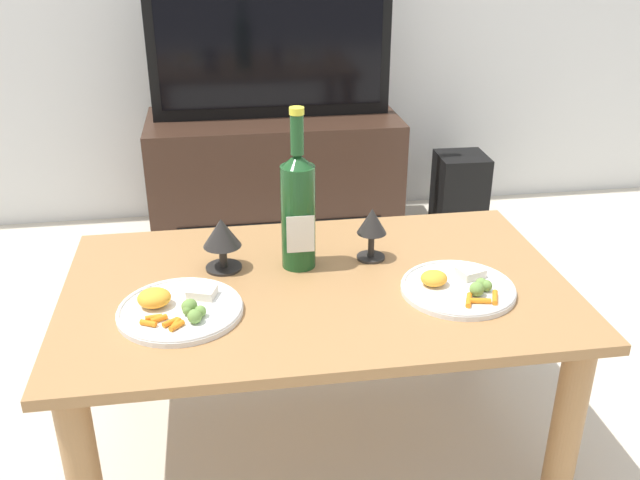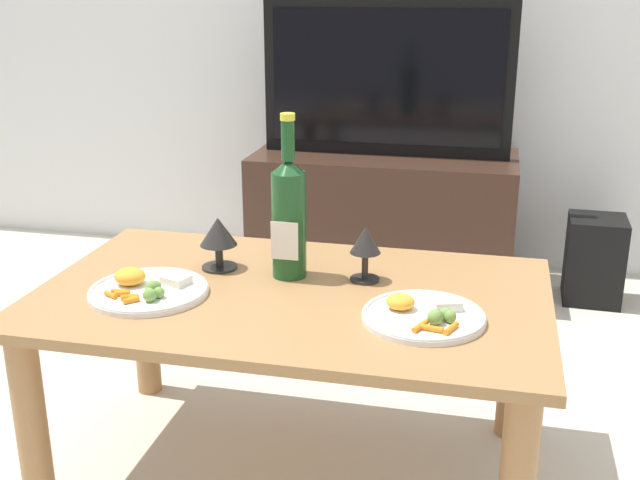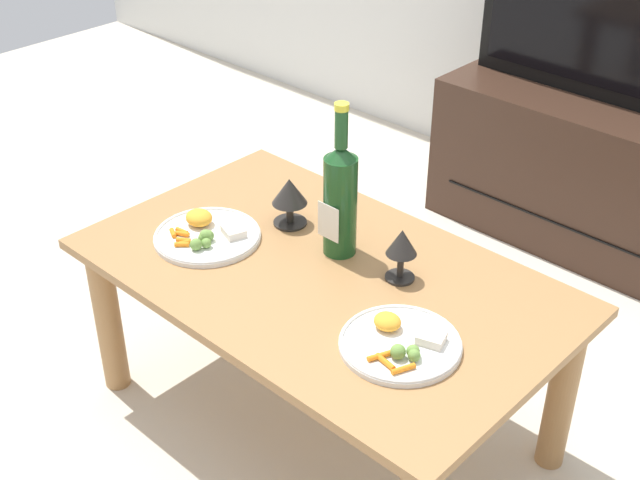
{
  "view_description": "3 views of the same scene",
  "coord_description": "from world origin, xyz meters",
  "px_view_note": "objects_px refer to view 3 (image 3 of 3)",
  "views": [
    {
      "loc": [
        -0.21,
        -1.42,
        1.27
      ],
      "look_at": [
        0.02,
        0.09,
        0.55
      ],
      "focal_mm": 39.09,
      "sensor_mm": 36.0,
      "label": 1
    },
    {
      "loc": [
        0.43,
        -1.6,
        1.16
      ],
      "look_at": [
        0.05,
        0.09,
        0.58
      ],
      "focal_mm": 43.53,
      "sensor_mm": 36.0,
      "label": 2
    },
    {
      "loc": [
        1.15,
        -1.23,
        1.64
      ],
      "look_at": [
        -0.03,
        0.02,
        0.55
      ],
      "focal_mm": 47.96,
      "sensor_mm": 36.0,
      "label": 3
    }
  ],
  "objects_px": {
    "wine_bottle": "(340,196)",
    "dinner_plate_right": "(400,342)",
    "tv_stand": "(587,169)",
    "dinner_plate_left": "(207,234)",
    "goblet_left": "(289,194)",
    "dining_table": "(322,300)",
    "goblet_right": "(402,246)",
    "tv_screen": "(616,11)"
  },
  "relations": [
    {
      "from": "dining_table",
      "to": "goblet_left",
      "type": "xyz_separation_m",
      "value": [
        -0.21,
        0.11,
        0.17
      ]
    },
    {
      "from": "wine_bottle",
      "to": "goblet_left",
      "type": "distance_m",
      "value": 0.2
    },
    {
      "from": "tv_stand",
      "to": "dinner_plate_right",
      "type": "height_order",
      "value": "dinner_plate_right"
    },
    {
      "from": "wine_bottle",
      "to": "dinner_plate_left",
      "type": "bearing_deg",
      "value": -146.67
    },
    {
      "from": "wine_bottle",
      "to": "dinner_plate_left",
      "type": "distance_m",
      "value": 0.37
    },
    {
      "from": "goblet_right",
      "to": "goblet_left",
      "type": "bearing_deg",
      "value": 180.0
    },
    {
      "from": "dining_table",
      "to": "dinner_plate_right",
      "type": "bearing_deg",
      "value": -16.37
    },
    {
      "from": "goblet_left",
      "to": "dinner_plate_right",
      "type": "bearing_deg",
      "value": -20.57
    },
    {
      "from": "tv_stand",
      "to": "wine_bottle",
      "type": "relative_size",
      "value": 2.56
    },
    {
      "from": "dinner_plate_left",
      "to": "tv_stand",
      "type": "bearing_deg",
      "value": 76.73
    },
    {
      "from": "goblet_right",
      "to": "wine_bottle",
      "type": "bearing_deg",
      "value": -176.84
    },
    {
      "from": "tv_stand",
      "to": "goblet_right",
      "type": "distance_m",
      "value": 1.27
    },
    {
      "from": "wine_bottle",
      "to": "dinner_plate_right",
      "type": "bearing_deg",
      "value": -28.64
    },
    {
      "from": "wine_bottle",
      "to": "goblet_left",
      "type": "relative_size",
      "value": 3.0
    },
    {
      "from": "dining_table",
      "to": "dinner_plate_right",
      "type": "xyz_separation_m",
      "value": [
        0.31,
        -0.09,
        0.1
      ]
    },
    {
      "from": "dinner_plate_left",
      "to": "wine_bottle",
      "type": "bearing_deg",
      "value": 33.33
    },
    {
      "from": "tv_stand",
      "to": "dinner_plate_left",
      "type": "relative_size",
      "value": 3.72
    },
    {
      "from": "goblet_left",
      "to": "dinner_plate_left",
      "type": "xyz_separation_m",
      "value": [
        -0.1,
        -0.2,
        -0.07
      ]
    },
    {
      "from": "tv_stand",
      "to": "wine_bottle",
      "type": "distance_m",
      "value": 1.29
    },
    {
      "from": "dining_table",
      "to": "tv_screen",
      "type": "bearing_deg",
      "value": 89.15
    },
    {
      "from": "goblet_left",
      "to": "dining_table",
      "type": "bearing_deg",
      "value": -26.32
    },
    {
      "from": "wine_bottle",
      "to": "goblet_right",
      "type": "bearing_deg",
      "value": 3.16
    },
    {
      "from": "tv_screen",
      "to": "dinner_plate_right",
      "type": "distance_m",
      "value": 1.48
    },
    {
      "from": "dinner_plate_left",
      "to": "goblet_right",
      "type": "bearing_deg",
      "value": 22.87
    },
    {
      "from": "tv_stand",
      "to": "dinner_plate_left",
      "type": "height_order",
      "value": "dinner_plate_left"
    },
    {
      "from": "wine_bottle",
      "to": "goblet_right",
      "type": "distance_m",
      "value": 0.19
    },
    {
      "from": "tv_screen",
      "to": "dinner_plate_left",
      "type": "xyz_separation_m",
      "value": [
        -0.33,
        -1.41,
        -0.32
      ]
    },
    {
      "from": "dinner_plate_right",
      "to": "goblet_right",
      "type": "bearing_deg",
      "value": 128.99
    },
    {
      "from": "tv_screen",
      "to": "goblet_right",
      "type": "bearing_deg",
      "value": -83.78
    },
    {
      "from": "dining_table",
      "to": "goblet_right",
      "type": "bearing_deg",
      "value": 34.69
    },
    {
      "from": "wine_bottle",
      "to": "goblet_left",
      "type": "height_order",
      "value": "wine_bottle"
    },
    {
      "from": "tv_screen",
      "to": "dinner_plate_left",
      "type": "bearing_deg",
      "value": -103.29
    },
    {
      "from": "tv_screen",
      "to": "dinner_plate_right",
      "type": "relative_size",
      "value": 3.61
    },
    {
      "from": "tv_stand",
      "to": "goblet_left",
      "type": "height_order",
      "value": "goblet_left"
    },
    {
      "from": "tv_stand",
      "to": "wine_bottle",
      "type": "height_order",
      "value": "wine_bottle"
    },
    {
      "from": "tv_stand",
      "to": "goblet_right",
      "type": "height_order",
      "value": "goblet_right"
    },
    {
      "from": "dining_table",
      "to": "wine_bottle",
      "type": "relative_size",
      "value": 2.97
    },
    {
      "from": "wine_bottle",
      "to": "goblet_right",
      "type": "height_order",
      "value": "wine_bottle"
    },
    {
      "from": "dining_table",
      "to": "tv_stand",
      "type": "distance_m",
      "value": 1.33
    },
    {
      "from": "goblet_right",
      "to": "dinner_plate_left",
      "type": "xyz_separation_m",
      "value": [
        -0.47,
        -0.2,
        -0.08
      ]
    },
    {
      "from": "goblet_left",
      "to": "tv_stand",
      "type": "bearing_deg",
      "value": 79.19
    },
    {
      "from": "goblet_right",
      "to": "dinner_plate_right",
      "type": "distance_m",
      "value": 0.27
    }
  ]
}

